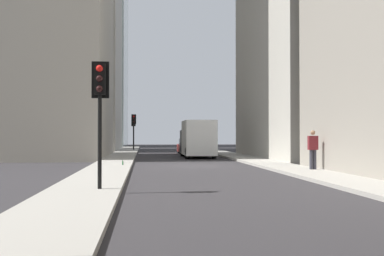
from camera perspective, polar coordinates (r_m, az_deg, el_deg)
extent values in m
plane|color=#302D30|center=(27.92, 0.04, -4.40)|extent=(135.00, 135.00, 0.00)
cube|color=#A8A399|center=(27.83, -9.25, -4.25)|extent=(90.00, 2.20, 0.14)
cube|color=#A8A399|center=(28.70, 9.04, -4.15)|extent=(90.00, 2.20, 0.14)
cube|color=#B7B2A5|center=(39.20, 14.82, 12.44)|extent=(16.77, 10.00, 21.44)
cube|color=#B7B2A5|center=(58.37, -13.44, 10.00)|extent=(15.27, 10.00, 25.43)
cube|color=silver|center=(37.33, 0.77, -1.14)|extent=(4.60, 2.25, 2.60)
cube|color=#38383D|center=(40.52, 0.27, -1.62)|extent=(1.90, 2.25, 1.90)
cube|color=black|center=(40.51, 0.27, -0.77)|extent=(1.92, 2.09, 0.64)
cylinder|color=black|center=(40.65, 1.65, -2.68)|extent=(0.88, 0.28, 0.88)
cylinder|color=black|center=(40.45, -1.12, -2.68)|extent=(0.88, 0.28, 0.88)
cylinder|color=black|center=(36.09, 2.57, -2.90)|extent=(0.88, 0.28, 0.88)
cylinder|color=black|center=(35.86, -0.55, -2.91)|extent=(0.88, 0.28, 0.88)
cube|color=maroon|center=(46.36, -0.47, -2.35)|extent=(4.30, 1.78, 0.70)
cube|color=black|center=(46.15, -0.45, -1.59)|extent=(2.10, 1.58, 0.54)
cylinder|color=black|center=(47.78, 0.32, -2.55)|extent=(0.64, 0.22, 0.64)
cylinder|color=black|center=(47.65, -1.55, -2.56)|extent=(0.64, 0.22, 0.64)
cylinder|color=black|center=(45.10, 0.67, -2.65)|extent=(0.64, 0.22, 0.64)
cylinder|color=black|center=(44.95, -1.31, -2.66)|extent=(0.64, 0.22, 0.64)
cylinder|color=black|center=(14.73, -10.66, -1.56)|extent=(0.12, 0.12, 2.79)
cube|color=black|center=(14.83, -10.64, 5.58)|extent=(0.28, 0.32, 0.90)
cube|color=black|center=(14.98, -10.59, 5.52)|extent=(0.03, 0.52, 1.10)
sphere|color=red|center=(14.71, -10.69, 6.81)|extent=(0.20, 0.20, 0.20)
sphere|color=black|center=(14.67, -10.70, 5.65)|extent=(0.20, 0.20, 0.20)
sphere|color=black|center=(14.64, -10.70, 4.49)|extent=(0.20, 0.20, 0.20)
cylinder|color=black|center=(54.59, -6.78, -0.99)|extent=(0.12, 0.12, 2.93)
cube|color=black|center=(54.62, -6.78, 1.02)|extent=(0.28, 0.32, 0.90)
cube|color=black|center=(54.78, -6.77, 1.01)|extent=(0.03, 0.52, 1.10)
sphere|color=red|center=(54.47, -6.78, 1.34)|extent=(0.20, 0.20, 0.20)
sphere|color=black|center=(54.46, -6.78, 1.03)|extent=(0.20, 0.20, 0.20)
sphere|color=black|center=(54.45, -6.78, 0.71)|extent=(0.20, 0.20, 0.20)
cylinder|color=black|center=(60.23, -6.82, -1.04)|extent=(0.12, 0.12, 2.81)
cube|color=black|center=(60.25, -6.81, 0.73)|extent=(0.28, 0.32, 0.90)
cube|color=black|center=(60.41, -6.81, 0.73)|extent=(0.03, 0.52, 1.10)
sphere|color=black|center=(60.10, -6.82, 1.02)|extent=(0.20, 0.20, 0.20)
sphere|color=orange|center=(60.09, -6.82, 0.73)|extent=(0.20, 0.20, 0.20)
sphere|color=black|center=(60.08, -6.82, 0.45)|extent=(0.20, 0.20, 0.20)
cylinder|color=#33333D|center=(23.57, 14.05, -3.57)|extent=(0.16, 0.16, 0.91)
cylinder|color=#33333D|center=(23.51, 13.66, -3.58)|extent=(0.16, 0.16, 0.91)
cube|color=maroon|center=(23.51, 13.85, -1.68)|extent=(0.26, 0.44, 0.65)
sphere|color=#936B4C|center=(23.51, 13.85, -0.52)|extent=(0.22, 0.22, 0.22)
cylinder|color=#236033|center=(26.49, -8.03, -4.06)|extent=(0.07, 0.07, 0.20)
cylinder|color=#236033|center=(26.49, -8.03, -3.76)|extent=(0.03, 0.03, 0.07)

